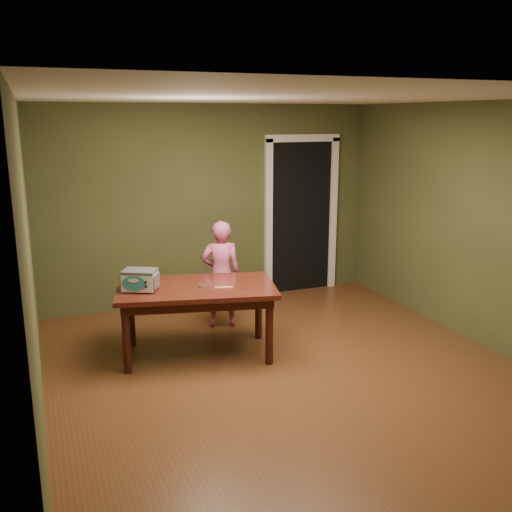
% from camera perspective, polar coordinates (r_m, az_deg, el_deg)
% --- Properties ---
extents(floor, '(5.00, 5.00, 0.00)m').
position_cam_1_polar(floor, '(5.68, 3.41, -11.67)').
color(floor, brown).
rests_on(floor, ground).
extents(room_shell, '(4.52, 5.02, 2.61)m').
position_cam_1_polar(room_shell, '(5.18, 3.68, 5.65)').
color(room_shell, '#4B502A').
rests_on(room_shell, ground).
extents(doorway, '(1.10, 0.66, 2.25)m').
position_cam_1_polar(doorway, '(8.31, 3.62, 4.21)').
color(doorway, black).
rests_on(doorway, ground).
extents(dining_table, '(1.76, 1.23, 0.75)m').
position_cam_1_polar(dining_table, '(5.90, -5.96, -3.91)').
color(dining_table, '#3C130D').
rests_on(dining_table, floor).
extents(toy_oven, '(0.40, 0.35, 0.21)m').
position_cam_1_polar(toy_oven, '(5.77, -11.54, -2.30)').
color(toy_oven, '#4C4F54').
rests_on(toy_oven, dining_table).
extents(baking_pan, '(0.10, 0.10, 0.02)m').
position_cam_1_polar(baking_pan, '(5.83, -5.22, -2.96)').
color(baking_pan, silver).
rests_on(baking_pan, dining_table).
extents(spatula, '(0.18, 0.07, 0.01)m').
position_cam_1_polar(spatula, '(5.79, -3.23, -3.14)').
color(spatula, '#F1E968').
rests_on(spatula, dining_table).
extents(child, '(0.52, 0.40, 1.28)m').
position_cam_1_polar(child, '(6.69, -3.53, -1.84)').
color(child, '#D15688').
rests_on(child, floor).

